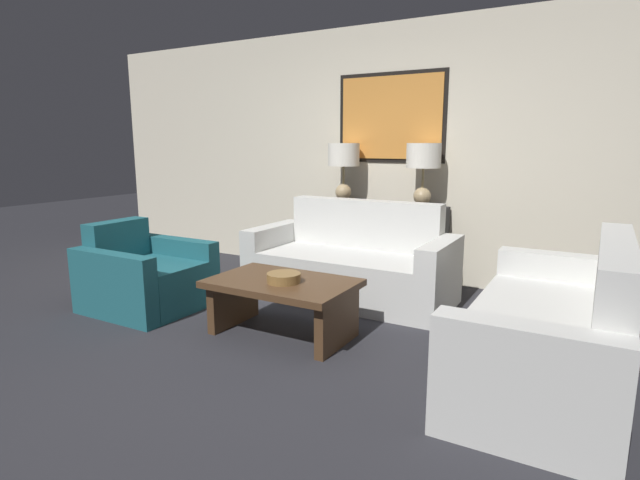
% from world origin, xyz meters
% --- Properties ---
extents(ground_plane, '(20.00, 20.00, 0.00)m').
position_xyz_m(ground_plane, '(0.00, 0.00, 0.00)').
color(ground_plane, '#28282D').
extents(back_wall, '(7.87, 0.12, 2.65)m').
position_xyz_m(back_wall, '(0.00, 2.47, 1.33)').
color(back_wall, beige).
rests_on(back_wall, ground_plane).
extents(console_table, '(1.35, 0.38, 0.81)m').
position_xyz_m(console_table, '(0.00, 2.21, 0.41)').
color(console_table, black).
rests_on(console_table, ground_plane).
extents(table_lamp_left, '(0.34, 0.34, 0.63)m').
position_xyz_m(table_lamp_left, '(-0.44, 2.21, 1.25)').
color(table_lamp_left, tan).
rests_on(table_lamp_left, console_table).
extents(table_lamp_right, '(0.34, 0.34, 0.63)m').
position_xyz_m(table_lamp_right, '(0.44, 2.21, 1.25)').
color(table_lamp_right, tan).
rests_on(table_lamp_right, console_table).
extents(couch_by_back_wall, '(1.89, 0.85, 0.90)m').
position_xyz_m(couch_by_back_wall, '(0.00, 1.53, 0.30)').
color(couch_by_back_wall, silver).
rests_on(couch_by_back_wall, ground_plane).
extents(couch_by_side, '(0.85, 1.89, 0.90)m').
position_xyz_m(couch_by_side, '(1.81, 0.60, 0.30)').
color(couch_by_side, silver).
rests_on(couch_by_side, ground_plane).
extents(coffee_table, '(1.08, 0.69, 0.43)m').
position_xyz_m(coffee_table, '(-0.03, 0.42, 0.31)').
color(coffee_table, '#4C331E').
rests_on(coffee_table, ground_plane).
extents(decorative_bowl, '(0.25, 0.25, 0.07)m').
position_xyz_m(decorative_bowl, '(0.01, 0.38, 0.46)').
color(decorative_bowl, olive).
rests_on(decorative_bowl, coffee_table).
extents(armchair_near_back_wall, '(0.91, 0.86, 0.75)m').
position_xyz_m(armchair_near_back_wall, '(-1.46, 0.37, 0.27)').
color(armchair_near_back_wall, '#1E5B66').
rests_on(armchair_near_back_wall, ground_plane).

